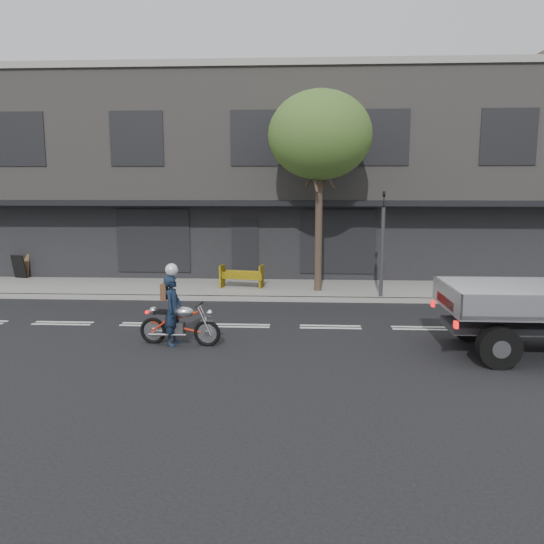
{
  "coord_description": "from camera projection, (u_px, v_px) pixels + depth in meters",
  "views": [
    {
      "loc": [
        1.58,
        -13.57,
        3.67
      ],
      "look_at": [
        0.83,
        0.5,
        1.37
      ],
      "focal_mm": 35.0,
      "sensor_mm": 36.0,
      "label": 1
    }
  ],
  "objects": [
    {
      "name": "ground",
      "position": [
        240.0,
        326.0,
        14.05
      ],
      "size": [
        80.0,
        80.0,
        0.0
      ],
      "primitive_type": "plane",
      "color": "black",
      "rests_on": "ground"
    },
    {
      "name": "sidewalk",
      "position": [
        255.0,
        289.0,
        18.67
      ],
      "size": [
        32.0,
        3.2,
        0.15
      ],
      "primitive_type": "cube",
      "color": "gray",
      "rests_on": "ground"
    },
    {
      "name": "kerb",
      "position": [
        251.0,
        299.0,
        17.09
      ],
      "size": [
        32.0,
        0.2,
        0.15
      ],
      "primitive_type": "cube",
      "color": "gray",
      "rests_on": "ground"
    },
    {
      "name": "building_main",
      "position": [
        266.0,
        179.0,
        24.54
      ],
      "size": [
        26.0,
        10.0,
        8.0
      ],
      "primitive_type": "cube",
      "color": "slate",
      "rests_on": "ground"
    },
    {
      "name": "street_tree",
      "position": [
        320.0,
        136.0,
        17.22
      ],
      "size": [
        3.4,
        3.4,
        6.74
      ],
      "color": "#382B21",
      "rests_on": "ground"
    },
    {
      "name": "traffic_light_pole",
      "position": [
        382.0,
        250.0,
        16.86
      ],
      "size": [
        0.12,
        0.12,
        3.5
      ],
      "color": "#2D2D30",
      "rests_on": "ground"
    },
    {
      "name": "motorcycle",
      "position": [
        180.0,
        323.0,
        12.31
      ],
      "size": [
        1.95,
        0.57,
        1.0
      ],
      "rotation": [
        0.0,
        0.0,
        -0.11
      ],
      "color": "black",
      "rests_on": "ground"
    },
    {
      "name": "rider",
      "position": [
        173.0,
        310.0,
        12.27
      ],
      "size": [
        0.46,
        0.64,
        1.64
      ],
      "primitive_type": "imported",
      "rotation": [
        0.0,
        0.0,
        1.46
      ],
      "color": "#131F34",
      "rests_on": "ground"
    },
    {
      "name": "construction_barrier",
      "position": [
        241.0,
        277.0,
        18.29
      ],
      "size": [
        1.57,
        0.87,
        0.83
      ],
      "primitive_type": null,
      "rotation": [
        0.0,
        0.0,
        -0.19
      ],
      "color": "yellow",
      "rests_on": "sidewalk"
    },
    {
      "name": "sandwich_board",
      "position": [
        19.0,
        267.0,
        20.35
      ],
      "size": [
        0.65,
        0.52,
        0.9
      ],
      "primitive_type": null,
      "rotation": [
        0.0,
        0.0,
        -0.26
      ],
      "color": "black",
      "rests_on": "sidewalk"
    }
  ]
}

